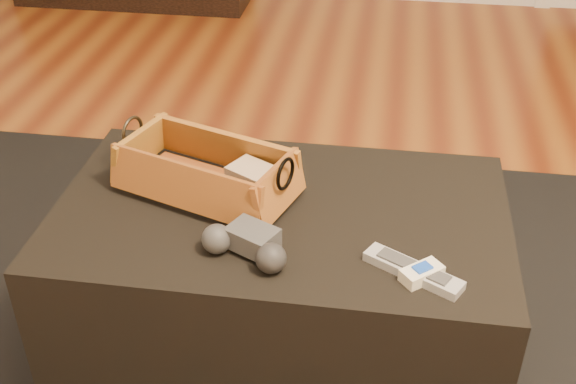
# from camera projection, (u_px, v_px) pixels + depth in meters

# --- Properties ---
(floor) EXTENTS (5.00, 5.50, 0.01)m
(floor) POSITION_uv_depth(u_px,v_px,m) (346.00, 346.00, 1.84)
(floor) COLOR brown
(floor) RESTS_ON ground
(area_rug) EXTENTS (2.60, 2.00, 0.01)m
(area_rug) POSITION_uv_depth(u_px,v_px,m) (278.00, 361.00, 1.78)
(area_rug) COLOR black
(area_rug) RESTS_ON floor
(ottoman) EXTENTS (1.00, 0.60, 0.42)m
(ottoman) POSITION_uv_depth(u_px,v_px,m) (281.00, 282.00, 1.71)
(ottoman) COLOR black
(ottoman) RESTS_ON area_rug
(tv_remote) EXTENTS (0.22, 0.09, 0.02)m
(tv_remote) POSITION_uv_depth(u_px,v_px,m) (196.00, 183.00, 1.63)
(tv_remote) COLOR black
(tv_remote) RESTS_ON wicker_basket
(cloth_bundle) EXTENTS (0.13, 0.12, 0.06)m
(cloth_bundle) POSITION_uv_depth(u_px,v_px,m) (255.00, 180.00, 1.61)
(cloth_bundle) COLOR tan
(cloth_bundle) RESTS_ON wicker_basket
(wicker_basket) EXTENTS (0.45, 0.33, 0.14)m
(wicker_basket) POSITION_uv_depth(u_px,v_px,m) (207.00, 174.00, 1.62)
(wicker_basket) COLOR #A95E26
(wicker_basket) RESTS_ON ottoman
(game_controller) EXTENTS (0.20, 0.15, 0.06)m
(game_controller) POSITION_uv_depth(u_px,v_px,m) (247.00, 244.00, 1.43)
(game_controller) COLOR #3D3E40
(game_controller) RESTS_ON ottoman
(silver_remote) EXTENTS (0.20, 0.14, 0.02)m
(silver_remote) POSITION_uv_depth(u_px,v_px,m) (413.00, 270.00, 1.40)
(silver_remote) COLOR #B7B9BF
(silver_remote) RESTS_ON ottoman
(cream_gadget) EXTENTS (0.09, 0.09, 0.03)m
(cream_gadget) POSITION_uv_depth(u_px,v_px,m) (422.00, 273.00, 1.39)
(cream_gadget) COLOR white
(cream_gadget) RESTS_ON ottoman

